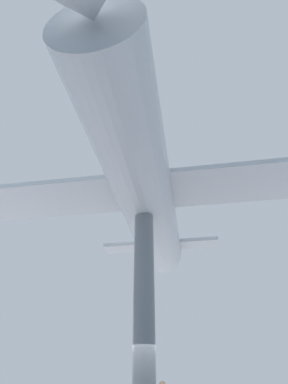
% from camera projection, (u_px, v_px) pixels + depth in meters
% --- Properties ---
extents(support_pylon_central, '(0.64, 0.64, 6.48)m').
position_uv_depth(support_pylon_central, '(144.00, 317.00, 8.64)').
color(support_pylon_central, slate).
rests_on(support_pylon_central, ground_plane).
extents(suspended_airplane, '(18.15, 13.73, 3.38)m').
position_uv_depth(suspended_airplane, '(143.00, 189.00, 10.82)').
color(suspended_airplane, '#B2B7BC').
rests_on(suspended_airplane, support_pylon_central).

